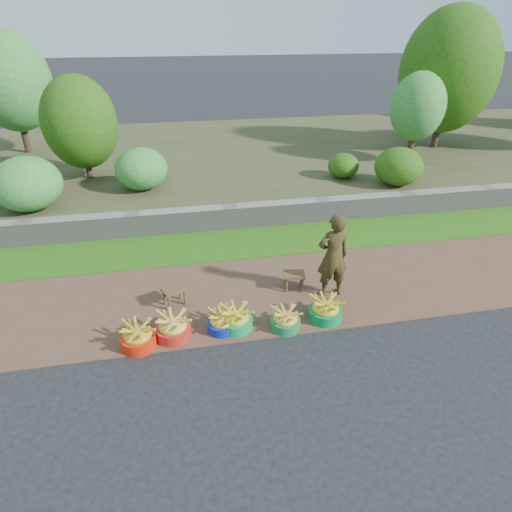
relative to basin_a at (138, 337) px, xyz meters
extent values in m
plane|color=black|center=(1.95, -0.21, -0.18)|extent=(120.00, 120.00, 0.00)
cube|color=brown|center=(1.95, 1.04, -0.17)|extent=(80.00, 2.50, 0.02)
cube|color=#2C6813|center=(1.95, 3.04, -0.16)|extent=(80.00, 1.50, 0.04)
cube|color=gray|center=(1.95, 3.89, 0.10)|extent=(80.00, 0.35, 0.55)
cube|color=#444326|center=(1.95, 8.79, 0.07)|extent=(80.00, 10.00, 0.50)
cylinder|color=#322519|center=(7.85, 6.54, 0.89)|extent=(0.18, 0.18, 1.14)
ellipsoid|color=#3A8B36|center=(7.85, 6.54, 1.93)|extent=(1.56, 1.56, 1.95)
cylinder|color=#322519|center=(-1.53, 6.79, 0.78)|extent=(0.16, 0.16, 0.91)
ellipsoid|color=#295910|center=(-1.53, 6.79, 1.80)|extent=(1.90, 1.90, 2.38)
cylinder|color=#322519|center=(9.55, 7.95, 1.07)|extent=(0.21, 0.21, 1.49)
ellipsoid|color=#295910|center=(9.55, 7.95, 2.72)|extent=(3.03, 3.03, 3.79)
cylinder|color=#322519|center=(-3.88, 9.91, 1.05)|extent=(0.21, 0.21, 1.45)
ellipsoid|color=#3A8B36|center=(-3.88, 9.91, 2.48)|extent=(2.36, 2.36, 2.95)
ellipsoid|color=#3A8B36|center=(-0.05, 5.62, 0.84)|extent=(1.31, 1.31, 1.05)
ellipsoid|color=#295910|center=(5.29, 5.48, 0.66)|extent=(0.84, 0.84, 0.67)
ellipsoid|color=#295910|center=(6.47, 4.65, 0.81)|extent=(1.23, 1.23, 0.98)
ellipsoid|color=#3A8B36|center=(-2.50, 4.72, 0.92)|extent=(1.51, 1.51, 1.21)
cylinder|color=red|center=(0.00, 0.00, -0.08)|extent=(0.54, 0.54, 0.19)
ellipsoid|color=gold|center=(0.00, 0.00, 0.07)|extent=(0.47, 0.47, 0.31)
cylinder|color=red|center=(0.52, 0.11, -0.08)|extent=(0.55, 0.55, 0.20)
ellipsoid|color=gold|center=(0.52, 0.11, 0.07)|extent=(0.48, 0.48, 0.31)
cylinder|color=#0C24AB|center=(1.28, 0.13, -0.09)|extent=(0.47, 0.47, 0.17)
ellipsoid|color=gold|center=(1.28, 0.13, 0.04)|extent=(0.42, 0.42, 0.27)
cylinder|color=#0B984A|center=(1.50, 0.14, -0.08)|extent=(0.53, 0.53, 0.19)
ellipsoid|color=gold|center=(1.50, 0.14, 0.07)|extent=(0.47, 0.47, 0.30)
cylinder|color=#147F39|center=(2.27, -0.01, -0.09)|extent=(0.47, 0.47, 0.17)
ellipsoid|color=gold|center=(2.27, -0.01, 0.04)|extent=(0.42, 0.42, 0.27)
cylinder|color=#058040|center=(2.97, 0.10, -0.08)|extent=(0.54, 0.54, 0.20)
ellipsoid|color=gold|center=(2.97, 0.10, 0.07)|extent=(0.48, 0.48, 0.31)
cube|color=brown|center=(0.57, 0.96, 0.15)|extent=(0.46, 0.42, 0.04)
cylinder|color=brown|center=(0.48, 0.81, -0.02)|extent=(0.04, 0.04, 0.29)
cylinder|color=brown|center=(0.74, 0.93, -0.02)|extent=(0.04, 0.04, 0.29)
cylinder|color=brown|center=(0.39, 0.99, -0.02)|extent=(0.04, 0.04, 0.29)
cylinder|color=brown|center=(0.66, 1.11, -0.02)|extent=(0.04, 0.04, 0.29)
cube|color=brown|center=(2.70, 1.04, 0.15)|extent=(0.41, 0.34, 0.04)
cylinder|color=brown|center=(2.54, 0.97, -0.02)|extent=(0.04, 0.04, 0.28)
cylinder|color=brown|center=(2.82, 0.92, -0.02)|extent=(0.04, 0.04, 0.28)
cylinder|color=brown|center=(2.57, 1.16, -0.02)|extent=(0.04, 0.04, 0.28)
cylinder|color=brown|center=(2.85, 1.12, -0.02)|extent=(0.04, 0.04, 0.28)
imported|color=black|center=(3.29, 0.77, 0.61)|extent=(0.57, 0.38, 1.53)
camera|label=1|loc=(0.77, -5.23, 4.13)|focal=30.00mm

